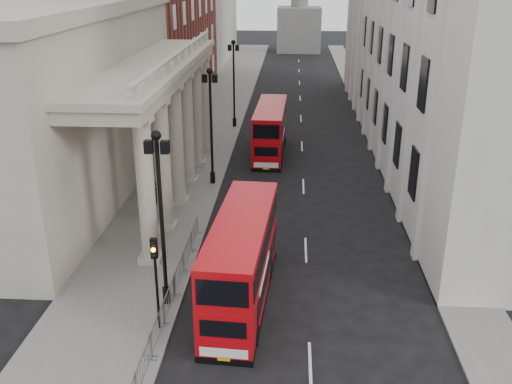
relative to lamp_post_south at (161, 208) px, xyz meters
name	(u,v)px	position (x,y,z in m)	size (l,w,h in m)	color
ground	(161,359)	(0.60, -4.00, -4.91)	(260.00, 260.00, 0.00)	black
sidewalk_west	(201,144)	(-2.40, 26.00, -4.85)	(6.00, 140.00, 0.12)	slate
sidewalk_east	(387,147)	(14.10, 26.00, -4.85)	(3.00, 140.00, 0.12)	slate
kerb	(234,144)	(0.55, 26.00, -4.84)	(0.20, 140.00, 0.14)	slate
portico_building	(60,108)	(-9.90, 14.00, 1.09)	(9.00, 28.00, 12.00)	#9E9885
brick_building	(156,3)	(-9.90, 44.00, 6.09)	(9.00, 32.00, 22.00)	maroon
lamp_post_south	(161,208)	(0.00, 0.00, 0.00)	(1.05, 0.44, 8.32)	black
lamp_post_mid	(211,119)	(0.00, 16.00, 0.00)	(1.05, 0.44, 8.32)	black
lamp_post_north	(234,78)	(0.00, 32.00, 0.00)	(1.05, 0.44, 8.32)	black
traffic_light	(155,267)	(0.10, -2.02, -1.80)	(0.28, 0.33, 4.30)	black
crowd_barriers	(164,314)	(0.25, -1.77, -4.24)	(0.50, 18.75, 1.10)	gray
bus_near	(242,259)	(3.48, 0.61, -2.71)	(2.96, 9.89, 4.21)	#BD080F
bus_far	(270,129)	(3.88, 23.60, -2.76)	(2.58, 9.60, 4.12)	#BE080F
pedestrian_a	(169,189)	(-2.38, 12.24, -3.91)	(0.64, 0.42, 1.76)	black
pedestrian_b	(157,192)	(-3.13, 11.97, -4.01)	(0.76, 0.59, 1.57)	black
pedestrian_c	(188,167)	(-1.97, 16.91, -3.92)	(0.86, 0.56, 1.75)	black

